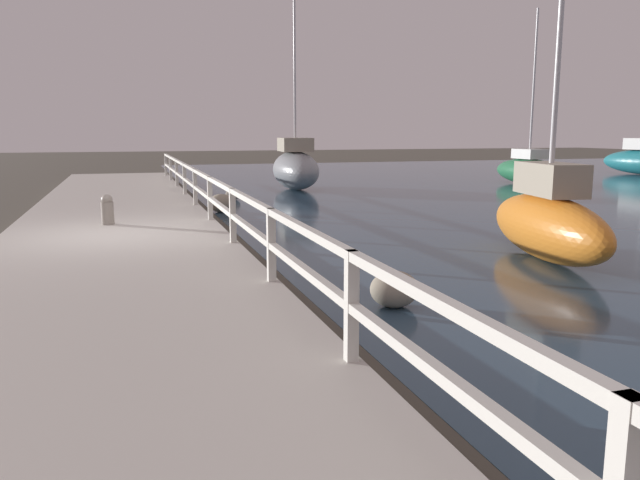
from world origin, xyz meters
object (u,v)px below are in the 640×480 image
object	(u,v)px
mooring_bollard	(107,209)
sailboat_gray	(295,168)
sailboat_green	(529,170)
sailboat_orange	(548,220)

from	to	relation	value
mooring_bollard	sailboat_gray	size ratio (longest dim) A/B	0.09
mooring_bollard	sailboat_green	size ratio (longest dim) A/B	0.09
sailboat_gray	sailboat_green	bearing A→B (deg)	-0.36
sailboat_gray	sailboat_orange	size ratio (longest dim) A/B	1.04
sailboat_gray	mooring_bollard	bearing A→B (deg)	-119.91
mooring_bollard	sailboat_orange	size ratio (longest dim) A/B	0.09
sailboat_orange	sailboat_green	distance (m)	16.04
mooring_bollard	sailboat_orange	world-z (taller)	sailboat_orange
sailboat_orange	sailboat_green	size ratio (longest dim) A/B	0.96
sailboat_orange	sailboat_green	xyz separation A→B (m)	(9.10, 13.21, -0.07)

